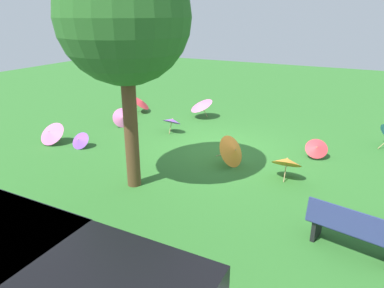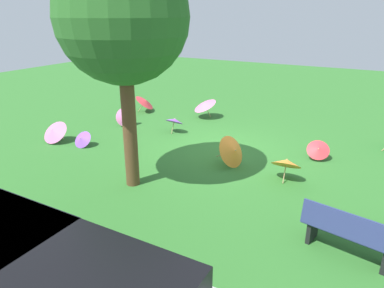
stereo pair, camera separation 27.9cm
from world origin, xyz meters
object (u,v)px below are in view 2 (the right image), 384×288
at_px(parasol_orange_2, 286,162).
at_px(parasol_pink_2, 54,131).
at_px(parasol_pink_0, 204,104).
at_px(parasol_red_2, 145,101).
at_px(parasol_purple_0, 174,120).
at_px(parasol_purple_1, 82,139).
at_px(shade_tree, 122,19).
at_px(parasol_red_1, 318,149).
at_px(parasol_orange_1, 233,151).
at_px(parasol_pink_1, 126,117).
at_px(park_bench, 348,233).

relative_size(parasol_orange_2, parasol_pink_2, 0.95).
xyz_separation_m(parasol_pink_0, parasol_red_2, (2.64, 0.42, -0.12)).
distance_m(parasol_purple_0, parasol_purple_1, 3.24).
bearing_deg(parasol_purple_1, shade_tree, 157.12).
bearing_deg(parasol_red_1, parasol_red_2, -13.73).
xyz_separation_m(parasol_red_2, parasol_orange_2, (-7.04, 3.59, 0.01)).
bearing_deg(parasol_orange_1, parasol_pink_0, -53.24).
bearing_deg(parasol_purple_0, parasol_orange_1, 150.10).
height_order(parasol_pink_1, parasol_red_2, parasol_red_2).
relative_size(parasol_orange_1, parasol_orange_2, 1.26).
xyz_separation_m(parasol_orange_1, parasol_pink_1, (4.94, -1.43, -0.08)).
xyz_separation_m(park_bench, parasol_red_1, (1.27, -4.25, -0.14)).
relative_size(park_bench, parasol_orange_1, 1.60).
height_order(parasol_pink_1, parasol_orange_2, parasol_orange_2).
bearing_deg(parasol_pink_1, parasol_orange_1, 163.90).
bearing_deg(parasol_orange_2, shade_tree, 32.67).
distance_m(parasol_orange_2, parasol_purple_1, 6.39).
xyz_separation_m(parasol_pink_1, parasol_red_2, (0.58, -2.03, 0.09)).
height_order(parasol_purple_0, parasol_orange_1, parasol_orange_1).
height_order(parasol_red_1, parasol_red_2, parasol_red_2).
height_order(parasol_pink_0, parasol_orange_1, parasol_orange_1).
height_order(park_bench, parasol_pink_2, park_bench).
bearing_deg(parasol_pink_0, parasol_purple_0, 87.83).
distance_m(shade_tree, parasol_purple_1, 4.94).
relative_size(parasol_pink_0, parasol_red_2, 1.19).
height_order(parasol_pink_0, parasol_red_1, parasol_pink_0).
xyz_separation_m(parasol_pink_0, parasol_pink_1, (2.05, 2.44, -0.21)).
relative_size(parasol_purple_0, parasol_orange_1, 0.64).
bearing_deg(parasol_orange_1, parasol_purple_1, 11.21).
bearing_deg(parasol_red_1, parasol_pink_1, 1.54).
relative_size(parasol_red_1, parasol_orange_1, 0.73).
height_order(parasol_orange_2, parasol_purple_1, parasol_orange_2).
distance_m(shade_tree, parasol_red_1, 6.48).
distance_m(park_bench, parasol_pink_2, 9.29).
relative_size(parasol_red_2, parasol_orange_2, 1.34).
xyz_separation_m(parasol_red_1, parasol_purple_1, (6.81, 2.57, -0.06)).
height_order(parasol_purple_0, parasol_red_2, parasol_red_2).
height_order(park_bench, parasol_pink_1, park_bench).
bearing_deg(parasol_red_1, park_bench, 106.58).
height_order(parasol_red_1, parasol_orange_2, parasol_orange_2).
xyz_separation_m(shade_tree, parasol_purple_1, (3.05, -1.29, -3.67)).
xyz_separation_m(park_bench, shade_tree, (5.03, -0.39, 3.46)).
xyz_separation_m(parasol_pink_0, parasol_orange_1, (-2.89, 3.87, -0.13)).
bearing_deg(parasol_purple_1, parasol_orange_2, -172.62).
xyz_separation_m(shade_tree, parasol_orange_2, (-3.28, -2.11, -3.46)).
xyz_separation_m(parasol_orange_1, parasol_pink_2, (5.90, 1.11, -0.06)).
height_order(parasol_pink_1, parasol_purple_1, parasol_pink_1).
bearing_deg(parasol_purple_1, parasol_pink_0, -111.75).
distance_m(parasol_pink_1, parasol_pink_2, 2.71).
height_order(shade_tree, parasol_pink_1, shade_tree).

